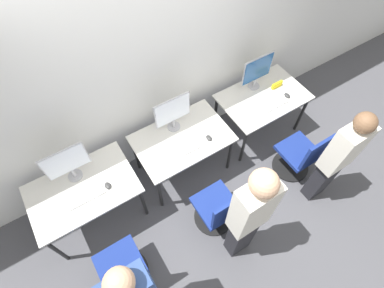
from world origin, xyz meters
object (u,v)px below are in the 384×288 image
at_px(monitor_center, 173,112).
at_px(mouse_center, 209,138).
at_px(mouse_left, 108,186).
at_px(person_center, 249,216).
at_px(mouse_right, 287,95).
at_px(office_chair_left, 124,271).
at_px(monitor_left, 67,163).
at_px(monitor_right, 257,71).
at_px(person_right, 338,158).
at_px(keyboard_right, 272,104).
at_px(keyboard_center, 189,146).
at_px(keyboard_left, 85,196).
at_px(office_chair_center, 218,210).
at_px(office_chair_right, 300,156).

xyz_separation_m(monitor_center, mouse_center, (0.26, -0.37, -0.25)).
relative_size(mouse_left, person_center, 0.05).
bearing_deg(mouse_right, office_chair_left, -165.31).
xyz_separation_m(monitor_left, person_center, (1.21, -1.40, -0.01)).
height_order(monitor_right, person_right, person_right).
height_order(keyboard_right, mouse_right, mouse_right).
bearing_deg(person_center, mouse_left, 131.22).
distance_m(mouse_left, keyboard_center, 0.98).
relative_size(keyboard_left, office_chair_left, 0.45).
bearing_deg(keyboard_right, office_chair_center, -151.77).
height_order(office_chair_left, mouse_center, office_chair_left).
bearing_deg(person_right, mouse_center, 133.73).
relative_size(keyboard_right, mouse_right, 4.27).
bearing_deg(office_chair_right, office_chair_left, -178.78).
bearing_deg(office_chair_center, monitor_right, 39.72).
distance_m(monitor_left, keyboard_left, 0.38).
height_order(office_chair_left, person_center, person_center).
distance_m(keyboard_left, mouse_left, 0.25).
height_order(office_chair_left, monitor_right, monitor_right).
bearing_deg(office_chair_right, office_chair_center, -178.54).
distance_m(office_chair_left, keyboard_right, 2.57).
relative_size(keyboard_left, mouse_left, 4.27).
xyz_separation_m(mouse_left, person_right, (2.20, -1.06, 0.12)).
height_order(monitor_center, person_right, person_right).
xyz_separation_m(office_chair_left, keyboard_right, (2.45, 0.70, 0.37)).
distance_m(mouse_left, mouse_center, 1.24).
relative_size(keyboard_right, office_chair_right, 0.45).
height_order(keyboard_center, person_center, person_center).
distance_m(monitor_left, person_right, 2.80).
xyz_separation_m(keyboard_left, monitor_right, (2.45, 0.30, 0.26)).
xyz_separation_m(keyboard_left, monitor_center, (1.22, 0.29, 0.26)).
bearing_deg(monitor_center, keyboard_center, -90.00).
relative_size(keyboard_center, keyboard_right, 1.00).
bearing_deg(mouse_right, person_center, -144.78).
height_order(keyboard_left, office_chair_center, office_chair_center).
distance_m(keyboard_center, office_chair_right, 1.45).
distance_m(monitor_right, keyboard_right, 0.46).
xyz_separation_m(mouse_left, office_chair_center, (0.93, -0.73, -0.37)).
height_order(keyboard_right, office_chair_right, office_chair_right).
bearing_deg(person_center, keyboard_center, 89.08).
xyz_separation_m(monitor_left, mouse_right, (2.70, -0.34, -0.25)).
distance_m(monitor_left, keyboard_center, 1.29).
height_order(keyboard_center, office_chair_center, office_chair_center).
distance_m(office_chair_center, office_chair_right, 1.28).
bearing_deg(keyboard_left, office_chair_left, -89.91).
distance_m(keyboard_center, office_chair_center, 0.79).
height_order(keyboard_left, mouse_center, mouse_center).
xyz_separation_m(mouse_center, office_chair_center, (-0.31, -0.67, -0.37)).
bearing_deg(monitor_center, mouse_left, -162.47).
bearing_deg(person_right, monitor_left, 150.82).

